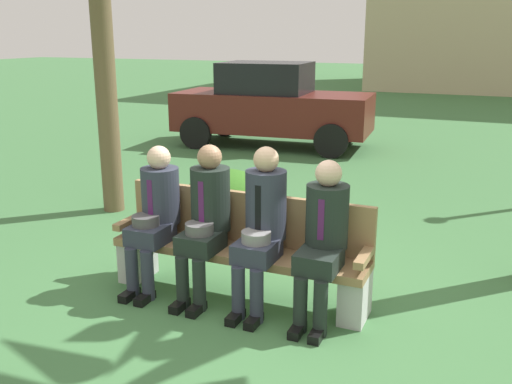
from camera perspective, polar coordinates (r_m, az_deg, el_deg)
name	(u,v)px	position (r m, az deg, el deg)	size (l,w,h in m)	color
ground_plane	(259,302)	(4.99, 0.34, -10.94)	(80.00, 80.00, 0.00)	#3E703F
park_bench	(241,248)	(4.97, -1.56, -5.59)	(2.27, 0.44, 0.90)	#99754C
seated_man_leftmost	(155,211)	(5.12, -10.07, -1.86)	(0.34, 0.72, 1.28)	#2D3342
seated_man_centerleft	(206,215)	(4.87, -5.05, -2.31)	(0.34, 0.72, 1.33)	#1E2823
seated_man_centerright	(262,221)	(4.65, 0.58, -2.95)	(0.34, 0.72, 1.35)	#2D3342
seated_man_rightmost	(323,233)	(4.50, 6.76, -4.12)	(0.34, 0.72, 1.29)	#1E2823
shrub_near_bench	(227,196)	(6.94, -2.93, -0.38)	(1.03, 0.94, 0.64)	#336C20
parked_car_near	(271,105)	(11.61, 1.54, 8.70)	(4.01, 1.97, 1.68)	#591E19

